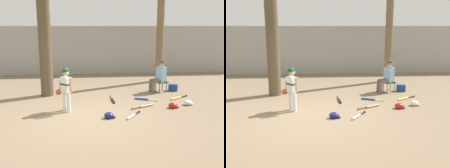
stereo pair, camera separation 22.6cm
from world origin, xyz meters
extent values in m
plane|color=#7F6B51|center=(0.00, 0.00, 0.00)|extent=(60.00, 60.00, 0.00)
cube|color=#9E9E99|center=(0.00, 6.98, 1.23)|extent=(18.00, 0.36, 2.47)
cylinder|color=brown|center=(-1.43, 2.58, 2.93)|extent=(0.44, 0.44, 5.86)
cone|color=brown|center=(-1.43, 2.58, 0.00)|extent=(0.58, 0.58, 0.27)
cylinder|color=brown|center=(3.28, 4.69, 2.21)|extent=(0.33, 0.33, 4.43)
cone|color=brown|center=(3.28, 4.69, 0.00)|extent=(0.51, 0.51, 0.20)
cylinder|color=white|center=(-0.55, 0.60, 0.29)|extent=(0.12, 0.12, 0.58)
cylinder|color=white|center=(-0.67, 0.73, 0.29)|extent=(0.12, 0.12, 0.58)
cube|color=white|center=(-0.61, 0.66, 0.80)|extent=(0.35, 0.36, 0.44)
cube|color=#144723|center=(-0.61, 0.66, 0.82)|extent=(0.36, 0.37, 0.05)
sphere|color=tan|center=(-0.61, 0.66, 1.15)|extent=(0.20, 0.20, 0.20)
sphere|color=#144723|center=(-0.61, 0.66, 1.21)|extent=(0.19, 0.19, 0.19)
cube|color=#144723|center=(-0.68, 0.60, 1.19)|extent=(0.17, 0.17, 0.02)
cylinder|color=tan|center=(-0.47, 0.47, 0.84)|extent=(0.11, 0.11, 0.42)
cylinder|color=tan|center=(-0.79, 0.79, 0.72)|extent=(0.11, 0.11, 0.40)
ellipsoid|color=#AD472D|center=(-0.84, 0.76, 0.56)|extent=(0.24, 0.24, 0.18)
cube|color=#196B2D|center=(2.83, 2.74, 0.38)|extent=(0.49, 0.49, 0.06)
cylinder|color=#333338|center=(2.72, 2.56, 0.19)|extent=(0.02, 0.02, 0.38)
cylinder|color=#333338|center=(2.65, 2.85, 0.19)|extent=(0.02, 0.02, 0.38)
cylinder|color=#333338|center=(3.01, 2.63, 0.19)|extent=(0.02, 0.02, 0.38)
cylinder|color=#333338|center=(2.94, 2.92, 0.19)|extent=(0.02, 0.02, 0.38)
cylinder|color=#6B6051|center=(2.47, 2.54, 0.21)|extent=(0.13, 0.13, 0.43)
cylinder|color=#6B6051|center=(2.42, 2.73, 0.21)|extent=(0.13, 0.13, 0.43)
cylinder|color=#6B6051|center=(2.66, 2.59, 0.43)|extent=(0.43, 0.25, 0.15)
cylinder|color=#6B6051|center=(2.61, 2.78, 0.43)|extent=(0.43, 0.25, 0.15)
cube|color=#8CB7D8|center=(2.83, 2.74, 0.69)|extent=(0.32, 0.41, 0.52)
cylinder|color=#8CB7D8|center=(2.81, 2.51, 0.63)|extent=(0.11, 0.11, 0.46)
cylinder|color=#8CB7D8|center=(2.70, 2.93, 0.63)|extent=(0.11, 0.11, 0.46)
sphere|color=tan|center=(2.83, 2.74, 1.09)|extent=(0.22, 0.22, 0.22)
cylinder|color=#4C4233|center=(2.83, 2.74, 1.12)|extent=(0.40, 0.40, 0.02)
cylinder|color=#4C4233|center=(2.83, 2.74, 1.16)|extent=(0.20, 0.20, 0.09)
cube|color=navy|center=(3.32, 2.77, 0.13)|extent=(0.38, 0.26, 0.26)
cylinder|color=tan|center=(1.83, 0.84, 0.03)|extent=(0.47, 0.29, 0.07)
cylinder|color=brown|center=(1.47, 0.65, 0.03)|extent=(0.30, 0.18, 0.03)
cylinder|color=brown|center=(1.33, 0.57, 0.03)|extent=(0.04, 0.06, 0.06)
cylinder|color=#B7BCC6|center=(1.18, -0.12, 0.03)|extent=(0.31, 0.39, 0.07)
cylinder|color=black|center=(1.39, 0.17, 0.03)|extent=(0.20, 0.25, 0.03)
cylinder|color=black|center=(1.48, 0.29, 0.03)|extent=(0.06, 0.05, 0.06)
cylinder|color=yellow|center=(3.03, 1.60, 0.03)|extent=(0.45, 0.31, 0.07)
cylinder|color=black|center=(3.38, 1.81, 0.03)|extent=(0.29, 0.19, 0.03)
cylinder|color=black|center=(3.52, 1.89, 0.03)|extent=(0.04, 0.06, 0.06)
cylinder|color=black|center=(0.85, 1.48, 0.03)|extent=(0.10, 0.48, 0.07)
cylinder|color=#4C4C51|center=(0.82, 1.88, 0.03)|extent=(0.05, 0.32, 0.03)
cylinder|color=#4C4C51|center=(0.81, 2.04, 0.03)|extent=(0.06, 0.02, 0.06)
cylinder|color=#2347AD|center=(1.84, 1.64, 0.03)|extent=(0.45, 0.26, 0.07)
cylinder|color=silver|center=(2.19, 1.47, 0.03)|extent=(0.30, 0.16, 0.03)
cylinder|color=silver|center=(2.33, 1.41, 0.03)|extent=(0.04, 0.06, 0.06)
ellipsoid|color=silver|center=(3.18, 0.89, 0.08)|extent=(0.26, 0.23, 0.18)
cube|color=silver|center=(3.30, 0.89, 0.04)|extent=(0.11, 0.13, 0.02)
ellipsoid|color=#A81919|center=(2.60, 0.63, 0.08)|extent=(0.27, 0.25, 0.19)
cube|color=#A81919|center=(2.73, 0.63, 0.04)|extent=(0.11, 0.14, 0.02)
ellipsoid|color=navy|center=(0.57, -0.08, 0.08)|extent=(0.26, 0.24, 0.18)
cube|color=navy|center=(0.69, -0.08, 0.04)|extent=(0.11, 0.13, 0.02)
camera|label=1|loc=(-0.03, -6.91, 2.46)|focal=42.36mm
camera|label=2|loc=(0.19, -6.93, 2.46)|focal=42.36mm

